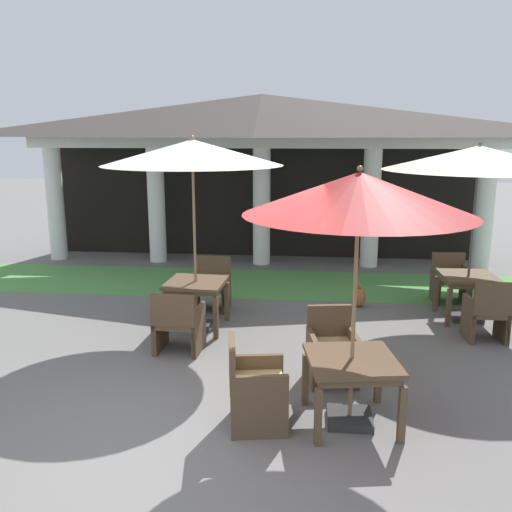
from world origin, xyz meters
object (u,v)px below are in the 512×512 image
Objects in this scene: patio_chair_near_foreground_north at (332,349)px; patio_chair_near_foreground_west at (254,387)px; patio_table_mid_right at (468,281)px; patio_chair_mid_right_south at (487,313)px; patio_table_near_foreground at (352,367)px; patio_umbrella_near_foreground at (359,196)px; patio_table_mid_left at (196,288)px; patio_umbrella_mid_right at (479,159)px; patio_chair_mid_left_north at (211,286)px; patio_umbrella_mid_left at (192,153)px; patio_chair_mid_left_south at (178,323)px; patio_chair_mid_right_north at (450,279)px; terracotta_urn at (359,297)px.

patio_chair_near_foreground_north is 1.43m from patio_chair_near_foreground_west.
patio_chair_mid_right_south is at bearing -87.97° from patio_table_mid_right.
patio_umbrella_near_foreground reaches higher than patio_table_near_foreground.
patio_table_near_foreground is at bearing 26.57° from patio_umbrella_near_foreground.
patio_umbrella_mid_right reaches higher than patio_table_mid_left.
patio_umbrella_near_foreground is 3.01× the size of patio_chair_mid_left_north.
patio_chair_mid_left_south is (-0.05, -0.97, -2.28)m from patio_umbrella_mid_left.
patio_chair_mid_left_north is 4.29m from patio_chair_mid_right_north.
patio_table_mid_right is (2.26, 2.50, 0.23)m from patio_chair_near_foreground_north.
patio_umbrella_mid_left reaches higher than patio_chair_near_foreground_west.
patio_chair_near_foreground_north is 1.03× the size of patio_table_mid_right.
patio_chair_near_foreground_north is at bearing -100.95° from terracotta_urn.
terracotta_urn is at bearing 43.60° from patio_chair_mid_left_south.
patio_umbrella_near_foreground is 2.99× the size of patio_chair_near_foreground_north.
patio_table_mid_right reaches higher than terracotta_urn.
patio_umbrella_mid_left reaches higher than patio_table_mid_left.
patio_table_near_foreground is 1.15× the size of patio_chair_near_foreground_north.
patio_chair_mid_right_north is at bearing 22.78° from patio_umbrella_mid_left.
patio_chair_mid_right_north is (2.06, 4.44, -1.98)m from patio_umbrella_near_foreground.
patio_umbrella_mid_right is (4.34, 1.81, 2.17)m from patio_chair_mid_left_south.
patio_table_mid_left is 1.03× the size of patio_chair_mid_left_south.
patio_chair_near_foreground_west reaches higher than patio_chair_near_foreground_north.
patio_umbrella_near_foreground is at bearing 90.00° from patio_chair_near_foreground_north.
patio_chair_near_foreground_west reaches higher than patio_table_mid_left.
patio_chair_mid_left_north reaches higher than patio_table_mid_left.
patio_table_mid_right is at bearing -15.77° from terracotta_urn.
patio_chair_mid_left_south reaches higher than patio_table_mid_left.
patio_chair_near_foreground_west is 4.80m from patio_table_mid_right.
patio_chair_near_foreground_north is 0.30× the size of patio_umbrella_mid_left.
patio_chair_near_foreground_north is 0.31× the size of patio_umbrella_mid_right.
patio_table_mid_right is at bearing 59.07° from patio_umbrella_near_foreground.
patio_chair_mid_left_south is at bearing -157.40° from patio_table_mid_right.
patio_chair_near_foreground_north is 1.01× the size of patio_chair_mid_left_north.
patio_umbrella_mid_right is at bearing 130.48° from patio_chair_near_foreground_west.
patio_chair_mid_left_north is (-2.15, 3.62, -1.99)m from patio_umbrella_near_foreground.
patio_umbrella_mid_left reaches higher than patio_chair_near_foreground_north.
patio_umbrella_mid_left is 3.30× the size of patio_chair_mid_left_south.
patio_chair_mid_right_north is at bearing -132.19° from patio_chair_near_foreground_north.
patio_table_mid_left is at bearing 129.67° from patio_umbrella_near_foreground.
patio_chair_mid_left_north is 1.02× the size of patio_table_mid_right.
patio_chair_near_foreground_north reaches higher than patio_chair_mid_left_south.
patio_table_near_foreground is at bearing -120.93° from patio_umbrella_mid_right.
patio_table_near_foreground reaches higher than terracotta_urn.
patio_umbrella_mid_right is 3.13× the size of patio_chair_mid_right_south.
patio_chair_near_foreground_west is 4.14m from patio_chair_mid_right_south.
terracotta_urn is at bearing -169.23° from patio_chair_mid_left_north.
patio_table_near_foreground is at bearing 123.66° from patio_chair_mid_left_north.
patio_table_mid_right is at bearing 90.00° from patio_chair_mid_right_north.
patio_chair_mid_right_north is 1.90m from patio_chair_mid_right_south.
patio_chair_mid_left_north is at bearing 178.32° from patio_umbrella_mid_right.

